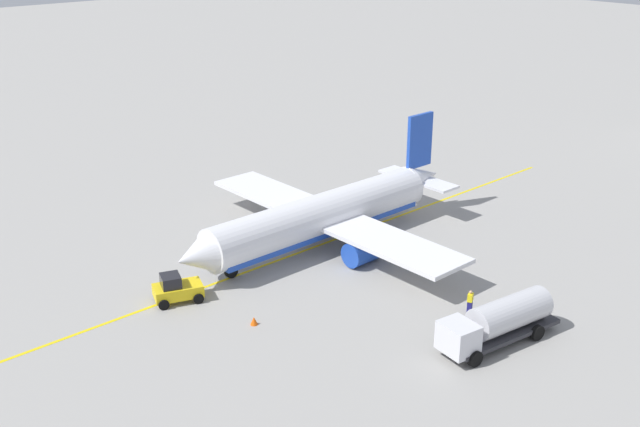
% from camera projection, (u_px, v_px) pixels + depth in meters
% --- Properties ---
extents(ground_plane, '(400.00, 400.00, 0.00)m').
position_uv_depth(ground_plane, '(320.00, 245.00, 66.63)').
color(ground_plane, '#9E9B96').
extents(airplane, '(30.03, 28.44, 9.69)m').
position_uv_depth(airplane, '(324.00, 216.00, 65.94)').
color(airplane, white).
rests_on(airplane, ground).
extents(fuel_tanker, '(9.84, 3.84, 3.15)m').
position_uv_depth(fuel_tanker, '(498.00, 321.00, 50.84)').
color(fuel_tanker, '#2D2D33').
rests_on(fuel_tanker, ground).
extents(pushback_tug, '(4.06, 3.31, 2.20)m').
position_uv_depth(pushback_tug, '(176.00, 289.00, 56.69)').
color(pushback_tug, yellow).
rests_on(pushback_tug, ground).
extents(refueling_worker, '(0.62, 0.54, 1.71)m').
position_uv_depth(refueling_worker, '(470.00, 301.00, 55.25)').
color(refueling_worker, navy).
rests_on(refueling_worker, ground).
extents(safety_cone_nose, '(0.55, 0.55, 0.61)m').
position_uv_depth(safety_cone_nose, '(254.00, 321.00, 53.65)').
color(safety_cone_nose, '#F2590F').
rests_on(safety_cone_nose, ground).
extents(taxi_line_marking, '(65.65, 0.75, 0.01)m').
position_uv_depth(taxi_line_marking, '(320.00, 245.00, 66.63)').
color(taxi_line_marking, yellow).
rests_on(taxi_line_marking, ground).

